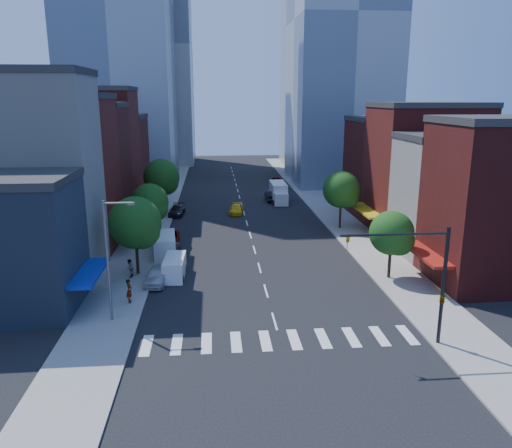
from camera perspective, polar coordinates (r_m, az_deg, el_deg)
The scene contains 34 objects.
ground at distance 37.71m, azimuth 2.13°, elevation -11.04°, with size 220.00×220.00×0.00m, color black.
sidewalk_left at distance 75.99m, azimuth -11.03°, elevation 1.80°, with size 5.00×120.00×0.15m, color gray.
sidewalk_right at distance 77.39m, azimuth 7.71°, elevation 2.16°, with size 5.00×120.00×0.15m, color gray.
crosswalk at distance 35.04m, azimuth 2.74°, elevation -13.12°, with size 19.00×3.00×0.01m, color silver.
bldg_left_1 at distance 49.29m, azimuth -24.77°, elevation 4.65°, with size 12.00×8.00×18.00m, color #BAB6AC.
bldg_left_2 at distance 57.41m, azimuth -21.88°, elevation 5.10°, with size 12.00×9.00×16.00m, color maroon.
bldg_left_3 at distance 65.57m, azimuth -19.75°, elevation 5.87°, with size 12.00×8.00×15.00m, color #501414.
bldg_left_4 at distance 73.65m, azimuth -18.18°, elevation 7.61°, with size 12.00×9.00×17.00m, color maroon.
bldg_left_5 at distance 83.09m, azimuth -16.63°, elevation 7.01°, with size 12.00×10.00×13.00m, color #501414.
bldg_right_0 at distance 48.47m, azimuth 26.66°, elevation 1.89°, with size 12.00×9.00×14.00m, color #501414.
bldg_right_1 at distance 55.92m, azimuth 22.09°, elevation 2.78°, with size 12.00×8.00×12.00m, color #BAB6AC.
bldg_right_2 at distance 63.71m, azimuth 18.61°, elevation 5.74°, with size 12.00×10.00×15.00m, color maroon.
bldg_right_3 at distance 73.03m, azimuth 15.47°, elevation 6.17°, with size 12.00×10.00×13.00m, color #501414.
tower_ne at distance 99.84m, azimuth 9.93°, elevation 22.04°, with size 18.00×20.00×60.00m, color #9EA5AD.
tower_far_w at distance 130.10m, azimuth -11.62°, elevation 19.21°, with size 18.00×18.00×56.00m, color #9EA5AD.
traffic_signal at distance 34.72m, azimuth 19.78°, elevation -6.76°, with size 7.24×2.24×8.00m.
streetlight at distance 37.23m, azimuth -16.36°, elevation -3.25°, with size 2.25×0.25×9.00m.
tree_left_near at distance 46.67m, azimuth -13.47°, elevation -0.09°, with size 4.80×4.80×7.30m.
tree_left_mid at distance 57.37m, azimuth -11.90°, elevation 2.29°, with size 4.20×4.20×6.65m.
tree_left_far at distance 70.95m, azimuth -10.62°, elevation 5.16°, with size 5.00×5.00×7.75m.
tree_right_near at distance 46.26m, azimuth 15.43°, elevation -1.21°, with size 4.00×4.00×6.20m.
tree_right_far at distance 62.86m, azimuth 9.87°, elevation 3.73°, with size 4.60×4.60×7.20m.
parked_car_front at distance 45.38m, azimuth -11.28°, elevation -5.81°, with size 1.79×4.45×1.52m, color silver.
parked_car_second at distance 52.50m, azimuth -9.80°, elevation -3.02°, with size 1.50×4.30×1.42m, color black.
parked_car_third at distance 56.58m, azimuth -10.03°, elevation -1.69°, with size 2.59×5.61×1.56m, color #999999.
parked_car_rear at distance 70.99m, azimuth -9.02°, elevation 1.53°, with size 1.97×4.85×1.41m, color black.
cargo_van_near at distance 46.57m, azimuth -9.30°, elevation -4.94°, with size 1.96×4.56×1.92m.
cargo_van_far at distance 52.80m, azimuth -10.38°, elevation -2.46°, with size 2.63×5.58×2.30m.
taxi at distance 71.27m, azimuth -2.26°, elevation 1.70°, with size 1.81×4.44×1.29m, color yellow.
traffic_car_oncoming at distance 80.29m, azimuth 1.77°, elevation 3.26°, with size 1.75×5.01×1.65m, color black.
traffic_car_far at distance 95.17m, azimuth 2.31°, elevation 4.95°, with size 1.79×4.45×1.52m, color #999999.
box_truck at distance 79.20m, azimuth 2.60°, elevation 3.55°, with size 2.40×7.54×3.03m.
pedestrian_near at distance 41.43m, azimuth -14.27°, elevation -7.41°, with size 0.71×0.47×1.95m, color #999999.
pedestrian_far at distance 47.02m, azimuth -14.25°, elevation -4.94°, with size 0.83×0.65×1.71m, color #999999.
Camera 1 is at (-4.31, -33.83, 16.09)m, focal length 35.00 mm.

